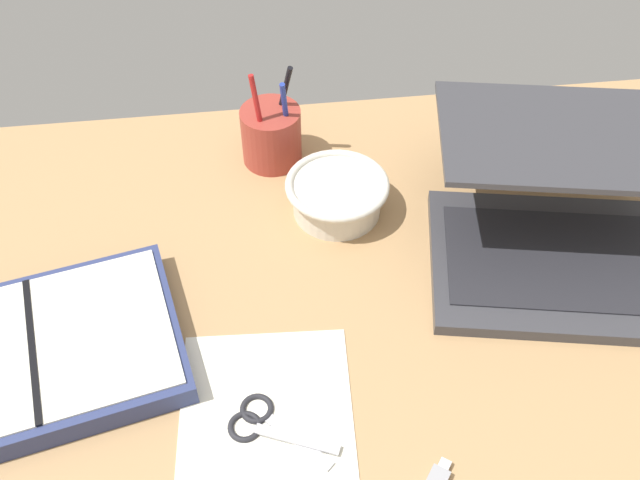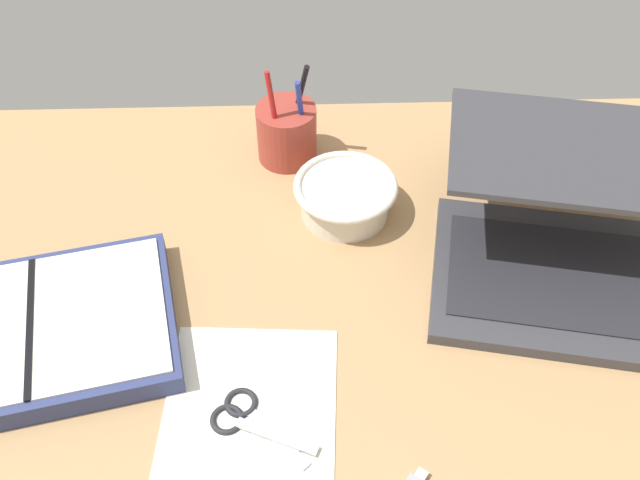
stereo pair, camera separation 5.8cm
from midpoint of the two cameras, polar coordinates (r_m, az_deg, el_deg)
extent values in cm
cube|color=tan|center=(88.83, -1.17, -9.19)|extent=(140.00, 100.00, 2.00)
cube|color=#38383D|center=(99.46, 16.58, -1.88)|extent=(36.74, 30.38, 1.80)
cube|color=#232328|center=(98.72, 16.71, -1.49)|extent=(31.56, 22.90, 0.24)
cube|color=#38383D|center=(98.66, 17.38, 7.98)|extent=(36.73, 30.34, 3.13)
cube|color=silver|center=(98.32, 17.41, 7.79)|extent=(33.69, 27.40, 2.42)
cylinder|color=silver|center=(101.81, -0.27, 3.34)|extent=(12.57, 12.57, 5.05)
torus|color=silver|center=(100.08, -0.27, 4.39)|extent=(14.78, 14.78, 1.18)
cylinder|color=#9E382D|center=(109.85, -5.44, 8.28)|extent=(9.13, 9.13, 8.93)
cylinder|color=black|center=(108.70, -4.68, 10.67)|extent=(3.71, 3.87, 15.08)
cylinder|color=#233899|center=(106.93, -4.28, 9.59)|extent=(1.76, 3.17, 14.08)
cylinder|color=#B21E1E|center=(105.72, -6.40, 9.33)|extent=(2.41, 2.11, 15.39)
cube|color=navy|center=(93.06, -23.43, -8.59)|extent=(38.04, 30.12, 3.12)
cube|color=silver|center=(90.45, -18.77, -6.82)|extent=(19.85, 24.21, 0.30)
cube|color=black|center=(91.64, -23.77, -7.92)|extent=(5.34, 21.03, 0.30)
cube|color=#B7B7BC|center=(81.38, -3.96, -15.71)|extent=(9.39, 4.92, 0.30)
cube|color=#B7B7BC|center=(81.64, -3.95, -15.80)|extent=(7.47, 7.93, 0.30)
torus|color=#232328|center=(83.02, -8.09, -14.65)|extent=(3.90, 3.90, 0.70)
torus|color=#232328|center=(83.95, -7.11, -13.33)|extent=(3.90, 3.90, 0.70)
cube|color=silver|center=(81.94, -6.40, -16.09)|extent=(21.49, 31.13, 0.16)
cube|color=silver|center=(80.67, 7.81, -17.49)|extent=(1.68, 1.68, 0.60)
camera|label=1|loc=(0.03, -91.85, -1.98)|focal=40.00mm
camera|label=2|loc=(0.03, 88.15, 1.98)|focal=40.00mm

